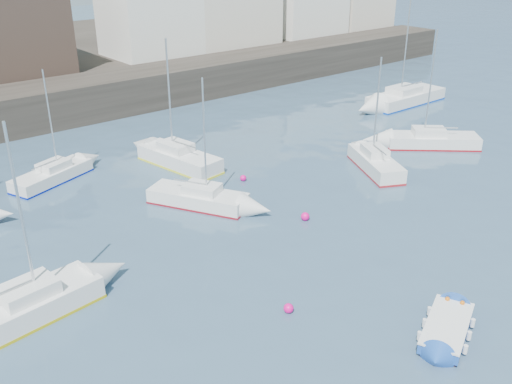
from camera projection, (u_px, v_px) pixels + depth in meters
water at (457, 330)px, 21.49m from camera, size 220.00×220.00×0.00m
quay_wall at (74, 100)px, 45.51m from camera, size 90.00×5.00×3.00m
land_strip at (2, 65)px, 58.22m from camera, size 90.00×32.00×2.80m
bldg_east_d at (149, 6)px, 54.00m from camera, size 11.14×11.14×8.95m
blue_dinghy at (447, 329)px, 20.99m from camera, size 3.63×2.63×0.64m
sailboat_a at (24, 308)px, 21.81m from camera, size 6.26×2.72×7.87m
sailboat_b at (198, 198)px, 31.15m from camera, size 4.21×5.70×7.12m
sailboat_c at (375, 162)px, 35.75m from camera, size 3.90×5.52×7.00m
sailboat_d at (432, 140)px, 39.77m from camera, size 6.04×5.68×8.02m
sailboat_f at (179, 158)px, 36.41m from camera, size 2.95×6.37×7.98m
sailboat_g at (406, 97)px, 49.76m from camera, size 8.05×2.59×10.19m
sailboat_h at (52, 175)px, 34.17m from camera, size 5.44×3.43×6.68m
buoy_near at (288, 312)px, 22.49m from camera, size 0.40×0.40×0.40m
buoy_mid at (305, 220)px, 29.72m from camera, size 0.45×0.45×0.45m
buoy_far at (243, 181)px, 34.44m from camera, size 0.38×0.38×0.38m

